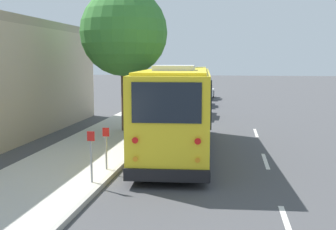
{
  "coord_description": "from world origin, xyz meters",
  "views": [
    {
      "loc": [
        -16.05,
        -1.96,
        3.71
      ],
      "look_at": [
        1.81,
        0.68,
        1.3
      ],
      "focal_mm": 45.0,
      "sensor_mm": 36.0,
      "label": 1
    }
  ],
  "objects_px": {
    "street_tree": "(124,26)",
    "shuttle_bus": "(177,106)",
    "parked_sedan_navy": "(197,98)",
    "sign_post_far": "(106,148)",
    "parked_sedan_white": "(204,92)",
    "parked_sedan_tan": "(193,107)",
    "sign_post_near": "(91,156)"
  },
  "relations": [
    {
      "from": "parked_sedan_white",
      "to": "sign_post_far",
      "type": "distance_m",
      "value": 26.65
    },
    {
      "from": "parked_sedan_tan",
      "to": "parked_sedan_white",
      "type": "xyz_separation_m",
      "value": [
        12.39,
        0.07,
        0.0
      ]
    },
    {
      "from": "parked_sedan_white",
      "to": "shuttle_bus",
      "type": "bearing_deg",
      "value": -176.88
    },
    {
      "from": "street_tree",
      "to": "sign_post_far",
      "type": "height_order",
      "value": "street_tree"
    },
    {
      "from": "street_tree",
      "to": "parked_sedan_white",
      "type": "bearing_deg",
      "value": -8.24
    },
    {
      "from": "shuttle_bus",
      "to": "sign_post_near",
      "type": "height_order",
      "value": "shuttle_bus"
    },
    {
      "from": "shuttle_bus",
      "to": "street_tree",
      "type": "bearing_deg",
      "value": 34.02
    },
    {
      "from": "shuttle_bus",
      "to": "parked_sedan_tan",
      "type": "xyz_separation_m",
      "value": [
        10.75,
        0.32,
        -1.24
      ]
    },
    {
      "from": "parked_sedan_navy",
      "to": "sign_post_far",
      "type": "bearing_deg",
      "value": 173.62
    },
    {
      "from": "street_tree",
      "to": "sign_post_far",
      "type": "xyz_separation_m",
      "value": [
        -7.56,
        -1.26,
        -4.43
      ]
    },
    {
      "from": "parked_sedan_tan",
      "to": "shuttle_bus",
      "type": "bearing_deg",
      "value": -177.77
    },
    {
      "from": "parked_sedan_white",
      "to": "sign_post_near",
      "type": "xyz_separation_m",
      "value": [
        -28.08,
        1.5,
        0.31
      ]
    },
    {
      "from": "shuttle_bus",
      "to": "sign_post_near",
      "type": "relative_size",
      "value": 6.72
    },
    {
      "from": "parked_sedan_tan",
      "to": "parked_sedan_navy",
      "type": "bearing_deg",
      "value": 2.65
    },
    {
      "from": "street_tree",
      "to": "shuttle_bus",
      "type": "bearing_deg",
      "value": -142.47
    },
    {
      "from": "street_tree",
      "to": "sign_post_near",
      "type": "relative_size",
      "value": 5.09
    },
    {
      "from": "street_tree",
      "to": "sign_post_near",
      "type": "xyz_separation_m",
      "value": [
        -9.04,
        -1.26,
        -4.36
      ]
    },
    {
      "from": "parked_sedan_tan",
      "to": "sign_post_far",
      "type": "height_order",
      "value": "sign_post_far"
    },
    {
      "from": "sign_post_far",
      "to": "parked_sedan_white",
      "type": "bearing_deg",
      "value": -3.23
    },
    {
      "from": "shuttle_bus",
      "to": "street_tree",
      "type": "distance_m",
      "value": 6.2
    },
    {
      "from": "shuttle_bus",
      "to": "sign_post_far",
      "type": "xyz_separation_m",
      "value": [
        -3.46,
        1.89,
        -1.01
      ]
    },
    {
      "from": "parked_sedan_white",
      "to": "street_tree",
      "type": "xyz_separation_m",
      "value": [
        -19.04,
        2.76,
        4.67
      ]
    },
    {
      "from": "parked_sedan_navy",
      "to": "parked_sedan_tan",
      "type": "bearing_deg",
      "value": 179.47
    },
    {
      "from": "shuttle_bus",
      "to": "parked_sedan_white",
      "type": "distance_m",
      "value": 23.18
    },
    {
      "from": "parked_sedan_white",
      "to": "street_tree",
      "type": "relative_size",
      "value": 0.6
    },
    {
      "from": "parked_sedan_tan",
      "to": "parked_sedan_white",
      "type": "bearing_deg",
      "value": 0.86
    },
    {
      "from": "sign_post_far",
      "to": "parked_sedan_tan",
      "type": "bearing_deg",
      "value": -6.3
    },
    {
      "from": "sign_post_near",
      "to": "shuttle_bus",
      "type": "bearing_deg",
      "value": -20.94
    },
    {
      "from": "parked_sedan_navy",
      "to": "sign_post_far",
      "type": "xyz_separation_m",
      "value": [
        -20.54,
        1.34,
        0.25
      ]
    },
    {
      "from": "parked_sedan_tan",
      "to": "parked_sedan_navy",
      "type": "distance_m",
      "value": 6.32
    },
    {
      "from": "parked_sedan_white",
      "to": "street_tree",
      "type": "distance_m",
      "value": 19.8
    },
    {
      "from": "parked_sedan_tan",
      "to": "sign_post_near",
      "type": "distance_m",
      "value": 15.77
    }
  ]
}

